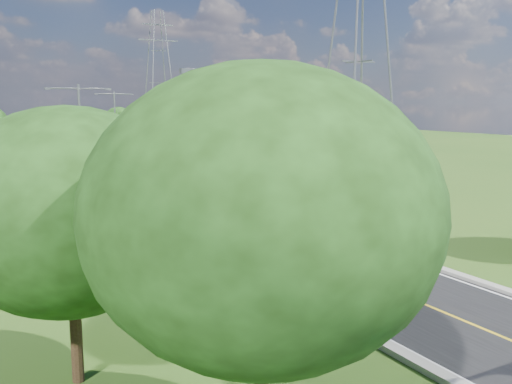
# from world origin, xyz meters

# --- Properties ---
(ground) EXTENTS (260.00, 260.00, 0.00)m
(ground) POSITION_xyz_m (0.00, 60.00, 0.00)
(ground) COLOR #234814
(ground) RESTS_ON ground
(road) EXTENTS (8.00, 150.00, 0.06)m
(road) POSITION_xyz_m (0.00, 66.00, 0.03)
(road) COLOR black
(road) RESTS_ON ground
(curb_left) EXTENTS (0.50, 150.00, 0.22)m
(curb_left) POSITION_xyz_m (-4.25, 66.00, 0.11)
(curb_left) COLOR gray
(curb_left) RESTS_ON ground
(curb_right) EXTENTS (0.50, 150.00, 0.22)m
(curb_right) POSITION_xyz_m (4.25, 66.00, 0.11)
(curb_right) COLOR gray
(curb_right) RESTS_ON ground
(speed_limit_sign) EXTENTS (0.55, 0.09, 2.40)m
(speed_limit_sign) POSITION_xyz_m (5.20, 37.98, 1.60)
(speed_limit_sign) COLOR slate
(speed_limit_sign) RESTS_ON ground
(overpass) EXTENTS (30.00, 3.00, 3.20)m
(overpass) POSITION_xyz_m (0.00, 140.00, 2.41)
(overpass) COLOR gray
(overpass) RESTS_ON ground
(streetlight_near_left) EXTENTS (5.90, 0.25, 10.00)m
(streetlight_near_left) POSITION_xyz_m (-6.00, 12.00, 5.94)
(streetlight_near_left) COLOR slate
(streetlight_near_left) RESTS_ON ground
(streetlight_mid_left) EXTENTS (5.90, 0.25, 10.00)m
(streetlight_mid_left) POSITION_xyz_m (-6.00, 45.00, 5.94)
(streetlight_mid_left) COLOR slate
(streetlight_mid_left) RESTS_ON ground
(streetlight_far_right) EXTENTS (5.90, 0.25, 10.00)m
(streetlight_far_right) POSITION_xyz_m (6.00, 78.00, 5.94)
(streetlight_far_right) COLOR slate
(streetlight_far_right) RESTS_ON ground
(power_tower_near) EXTENTS (9.00, 6.40, 28.00)m
(power_tower_near) POSITION_xyz_m (22.00, 40.00, 14.01)
(power_tower_near) COLOR slate
(power_tower_near) RESTS_ON ground
(power_tower_far) EXTENTS (9.00, 6.40, 28.00)m
(power_tower_far) POSITION_xyz_m (26.00, 115.00, 14.01)
(power_tower_far) COLOR slate
(power_tower_far) RESTS_ON ground
(tree_la) EXTENTS (7.14, 7.14, 8.30)m
(tree_la) POSITION_xyz_m (-14.00, 8.00, 5.27)
(tree_la) COLOR black
(tree_la) RESTS_ON ground
(tree_lf) EXTENTS (7.98, 7.98, 9.28)m
(tree_lf) POSITION_xyz_m (-11.00, 2.00, 5.89)
(tree_lf) COLOR black
(tree_lf) RESTS_ON ground
(tree_rb) EXTENTS (6.72, 6.72, 7.82)m
(tree_rb) POSITION_xyz_m (16.00, 30.00, 4.95)
(tree_rb) COLOR black
(tree_rb) RESTS_ON ground
(tree_rc) EXTENTS (5.88, 5.88, 6.84)m
(tree_rc) POSITION_xyz_m (15.00, 52.00, 4.33)
(tree_rc) COLOR black
(tree_rc) RESTS_ON ground
(tree_rd) EXTENTS (7.14, 7.14, 8.30)m
(tree_rd) POSITION_xyz_m (17.00, 76.00, 5.27)
(tree_rd) COLOR black
(tree_rd) RESTS_ON ground
(tree_re) EXTENTS (5.46, 5.46, 6.35)m
(tree_re) POSITION_xyz_m (14.50, 100.00, 4.02)
(tree_re) COLOR black
(tree_re) RESTS_ON ground
(tree_rf) EXTENTS (6.30, 6.30, 7.33)m
(tree_rf) POSITION_xyz_m (18.00, 120.00, 4.64)
(tree_rf) COLOR black
(tree_rf) RESTS_ON ground
(bus_outbound) EXTENTS (2.73, 10.21, 2.82)m
(bus_outbound) POSITION_xyz_m (0.80, 61.44, 1.47)
(bus_outbound) COLOR silver
(bus_outbound) RESTS_ON road
(bus_inbound) EXTENTS (2.89, 11.96, 3.33)m
(bus_inbound) POSITION_xyz_m (-2.61, 34.98, 1.72)
(bus_inbound) COLOR silver
(bus_inbound) RESTS_ON road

